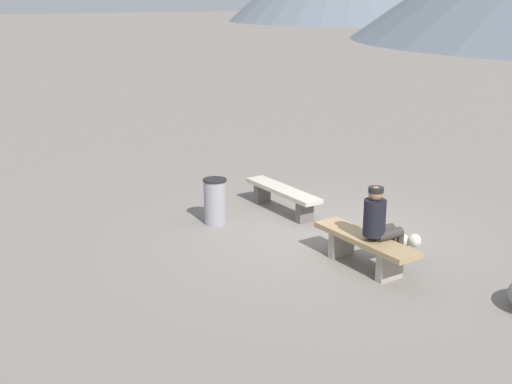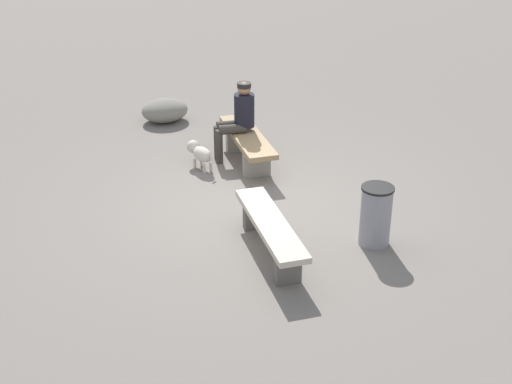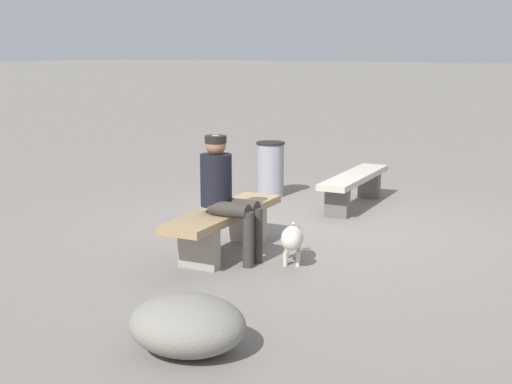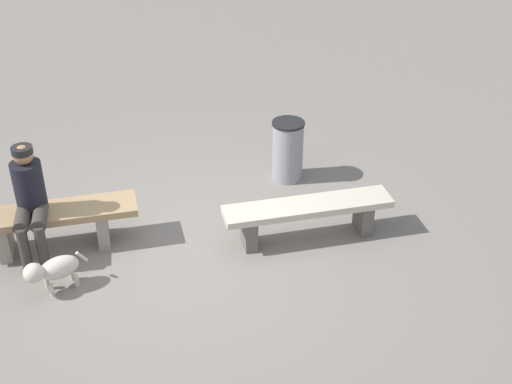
{
  "view_description": "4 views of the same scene",
  "coord_description": "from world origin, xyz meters",
  "px_view_note": "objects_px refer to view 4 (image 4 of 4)",
  "views": [
    {
      "loc": [
        8.87,
        -5.51,
        3.89
      ],
      "look_at": [
        -1.07,
        -0.76,
        0.55
      ],
      "focal_mm": 47.25,
      "sensor_mm": 36.0,
      "label": 1
    },
    {
      "loc": [
        -8.65,
        1.21,
        4.51
      ],
      "look_at": [
        -0.85,
        0.02,
        0.59
      ],
      "focal_mm": 49.2,
      "sensor_mm": 36.0,
      "label": 2
    },
    {
      "loc": [
        6.93,
        4.0,
        2.08
      ],
      "look_at": [
        0.79,
        -0.2,
        0.56
      ],
      "focal_mm": 48.83,
      "sensor_mm": 36.0,
      "label": 3
    },
    {
      "loc": [
        -0.17,
        6.16,
        4.5
      ],
      "look_at": [
        -0.79,
        0.08,
        0.73
      ],
      "focal_mm": 48.59,
      "sensor_mm": 36.0,
      "label": 4
    }
  ],
  "objects_px": {
    "dog": "(52,270)",
    "trash_bin": "(288,150)",
    "seated_person": "(29,197)",
    "bench_left": "(308,213)",
    "bench_right": "(52,220)"
  },
  "relations": [
    {
      "from": "bench_left",
      "to": "seated_person",
      "type": "relative_size",
      "value": 1.5
    },
    {
      "from": "dog",
      "to": "trash_bin",
      "type": "relative_size",
      "value": 0.75
    },
    {
      "from": "seated_person",
      "to": "dog",
      "type": "xyz_separation_m",
      "value": [
        -0.25,
        0.63,
        -0.47
      ]
    },
    {
      "from": "bench_left",
      "to": "bench_right",
      "type": "relative_size",
      "value": 1.02
    },
    {
      "from": "bench_left",
      "to": "dog",
      "type": "xyz_separation_m",
      "value": [
        2.66,
        0.64,
        -0.07
      ]
    },
    {
      "from": "dog",
      "to": "trash_bin",
      "type": "bearing_deg",
      "value": -172.03
    },
    {
      "from": "seated_person",
      "to": "dog",
      "type": "relative_size",
      "value": 2.13
    },
    {
      "from": "bench_left",
      "to": "bench_right",
      "type": "height_order",
      "value": "bench_right"
    },
    {
      "from": "bench_right",
      "to": "seated_person",
      "type": "bearing_deg",
      "value": 30.5
    },
    {
      "from": "dog",
      "to": "trash_bin",
      "type": "distance_m",
      "value": 3.28
    },
    {
      "from": "bench_left",
      "to": "trash_bin",
      "type": "distance_m",
      "value": 1.33
    },
    {
      "from": "bench_right",
      "to": "seated_person",
      "type": "height_order",
      "value": "seated_person"
    },
    {
      "from": "bench_right",
      "to": "seated_person",
      "type": "relative_size",
      "value": 1.47
    },
    {
      "from": "bench_left",
      "to": "dog",
      "type": "relative_size",
      "value": 3.2
    },
    {
      "from": "trash_bin",
      "to": "dog",
      "type": "bearing_deg",
      "value": 36.9
    }
  ]
}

